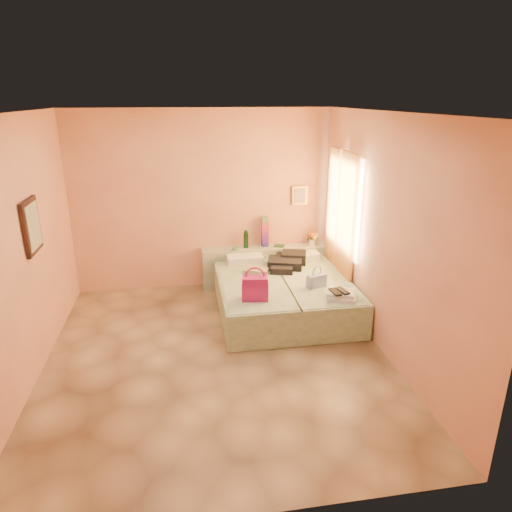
{
  "coord_description": "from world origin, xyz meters",
  "views": [
    {
      "loc": [
        -0.32,
        -4.78,
        2.95
      ],
      "look_at": [
        0.61,
        0.85,
        0.95
      ],
      "focal_mm": 32.0,
      "sensor_mm": 36.0,
      "label": 1
    }
  ],
  "objects_px": {
    "water_bottle": "(246,239)",
    "headboard_ledge": "(265,266)",
    "flower_vase": "(313,238)",
    "bed_left": "(253,298)",
    "blue_handbag": "(317,281)",
    "green_book": "(279,246)",
    "towel_stack": "(343,295)",
    "bed_right": "(314,294)",
    "magenta_handbag": "(255,288)"
  },
  "relations": [
    {
      "from": "bed_right",
      "to": "towel_stack",
      "type": "height_order",
      "value": "towel_stack"
    },
    {
      "from": "water_bottle",
      "to": "flower_vase",
      "type": "bearing_deg",
      "value": -2.29
    },
    {
      "from": "water_bottle",
      "to": "magenta_handbag",
      "type": "bearing_deg",
      "value": -94.31
    },
    {
      "from": "water_bottle",
      "to": "towel_stack",
      "type": "xyz_separation_m",
      "value": [
        0.99,
        -1.82,
        -0.24
      ]
    },
    {
      "from": "water_bottle",
      "to": "flower_vase",
      "type": "distance_m",
      "value": 1.09
    },
    {
      "from": "bed_left",
      "to": "water_bottle",
      "type": "height_order",
      "value": "water_bottle"
    },
    {
      "from": "magenta_handbag",
      "to": "towel_stack",
      "type": "relative_size",
      "value": 0.95
    },
    {
      "from": "green_book",
      "to": "magenta_handbag",
      "type": "distance_m",
      "value": 1.75
    },
    {
      "from": "bed_right",
      "to": "flower_vase",
      "type": "xyz_separation_m",
      "value": [
        0.25,
        1.02,
        0.53
      ]
    },
    {
      "from": "towel_stack",
      "to": "bed_right",
      "type": "bearing_deg",
      "value": 101.29
    },
    {
      "from": "headboard_ledge",
      "to": "green_book",
      "type": "height_order",
      "value": "green_book"
    },
    {
      "from": "green_book",
      "to": "water_bottle",
      "type": "bearing_deg",
      "value": -160.27
    },
    {
      "from": "bed_left",
      "to": "bed_right",
      "type": "xyz_separation_m",
      "value": [
        0.9,
        0.0,
        0.0
      ]
    },
    {
      "from": "magenta_handbag",
      "to": "blue_handbag",
      "type": "bearing_deg",
      "value": 24.41
    },
    {
      "from": "towel_stack",
      "to": "blue_handbag",
      "type": "bearing_deg",
      "value": 116.71
    },
    {
      "from": "green_book",
      "to": "towel_stack",
      "type": "xyz_separation_m",
      "value": [
        0.45,
        -1.79,
        -0.11
      ]
    },
    {
      "from": "headboard_ledge",
      "to": "towel_stack",
      "type": "xyz_separation_m",
      "value": [
        0.67,
        -1.8,
        0.23
      ]
    },
    {
      "from": "bed_right",
      "to": "flower_vase",
      "type": "height_order",
      "value": "flower_vase"
    },
    {
      "from": "bed_left",
      "to": "towel_stack",
      "type": "distance_m",
      "value": 1.32
    },
    {
      "from": "bed_right",
      "to": "bed_left",
      "type": "bearing_deg",
      "value": -179.82
    },
    {
      "from": "bed_left",
      "to": "blue_handbag",
      "type": "bearing_deg",
      "value": -20.48
    },
    {
      "from": "bed_right",
      "to": "magenta_handbag",
      "type": "bearing_deg",
      "value": -148.62
    },
    {
      "from": "green_book",
      "to": "flower_vase",
      "type": "xyz_separation_m",
      "value": [
        0.55,
        -0.02,
        0.12
      ]
    },
    {
      "from": "headboard_ledge",
      "to": "green_book",
      "type": "relative_size",
      "value": 12.96
    },
    {
      "from": "green_book",
      "to": "blue_handbag",
      "type": "bearing_deg",
      "value": -57.95
    },
    {
      "from": "water_bottle",
      "to": "green_book",
      "type": "relative_size",
      "value": 1.79
    },
    {
      "from": "headboard_ledge",
      "to": "blue_handbag",
      "type": "height_order",
      "value": "blue_handbag"
    },
    {
      "from": "green_book",
      "to": "flower_vase",
      "type": "height_order",
      "value": "flower_vase"
    },
    {
      "from": "headboard_ledge",
      "to": "magenta_handbag",
      "type": "relative_size",
      "value": 6.14
    },
    {
      "from": "water_bottle",
      "to": "headboard_ledge",
      "type": "bearing_deg",
      "value": -2.75
    },
    {
      "from": "headboard_ledge",
      "to": "blue_handbag",
      "type": "xyz_separation_m",
      "value": [
        0.45,
        -1.36,
        0.26
      ]
    },
    {
      "from": "bed_left",
      "to": "water_bottle",
      "type": "xyz_separation_m",
      "value": [
        0.06,
        1.07,
        0.54
      ]
    },
    {
      "from": "water_bottle",
      "to": "towel_stack",
      "type": "relative_size",
      "value": 0.81
    },
    {
      "from": "magenta_handbag",
      "to": "towel_stack",
      "type": "bearing_deg",
      "value": -0.99
    },
    {
      "from": "blue_handbag",
      "to": "flower_vase",
      "type": "bearing_deg",
      "value": 56.0
    },
    {
      "from": "bed_right",
      "to": "water_bottle",
      "type": "height_order",
      "value": "water_bottle"
    },
    {
      "from": "bed_left",
      "to": "bed_right",
      "type": "distance_m",
      "value": 0.9
    },
    {
      "from": "bed_right",
      "to": "blue_handbag",
      "type": "distance_m",
      "value": 0.46
    },
    {
      "from": "water_bottle",
      "to": "flower_vase",
      "type": "xyz_separation_m",
      "value": [
        1.09,
        -0.04,
        -0.01
      ]
    },
    {
      "from": "bed_right",
      "to": "blue_handbag",
      "type": "relative_size",
      "value": 7.49
    },
    {
      "from": "water_bottle",
      "to": "flower_vase",
      "type": "height_order",
      "value": "water_bottle"
    },
    {
      "from": "green_book",
      "to": "towel_stack",
      "type": "distance_m",
      "value": 1.85
    },
    {
      "from": "bed_left",
      "to": "bed_right",
      "type": "bearing_deg",
      "value": 0.18
    },
    {
      "from": "bed_right",
      "to": "green_book",
      "type": "relative_size",
      "value": 12.64
    },
    {
      "from": "water_bottle",
      "to": "blue_handbag",
      "type": "distance_m",
      "value": 1.59
    },
    {
      "from": "bed_right",
      "to": "green_book",
      "type": "height_order",
      "value": "green_book"
    },
    {
      "from": "green_book",
      "to": "magenta_handbag",
      "type": "xyz_separation_m",
      "value": [
        -0.67,
        -1.62,
        -0.01
      ]
    },
    {
      "from": "flower_vase",
      "to": "towel_stack",
      "type": "relative_size",
      "value": 0.74
    },
    {
      "from": "green_book",
      "to": "flower_vase",
      "type": "bearing_deg",
      "value": 20.81
    },
    {
      "from": "headboard_ledge",
      "to": "bed_right",
      "type": "relative_size",
      "value": 1.02
    }
  ]
}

